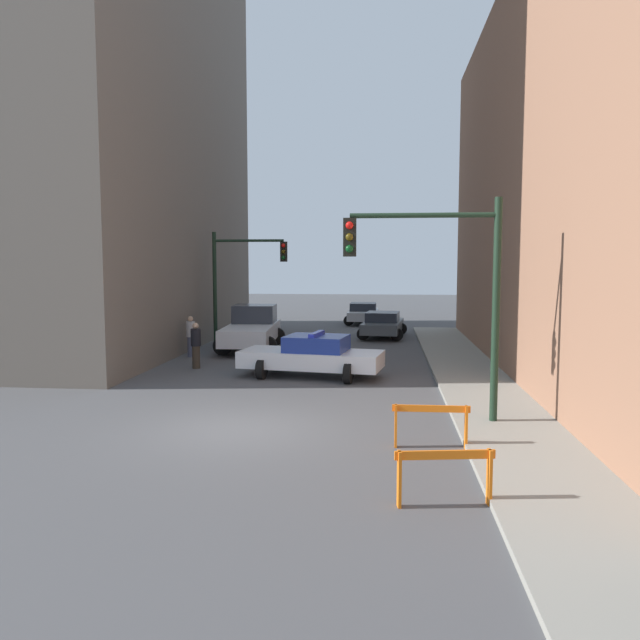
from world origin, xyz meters
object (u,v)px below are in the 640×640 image
object	(u,v)px
traffic_light_far	(238,272)
pedestrian_corner	(191,336)
pedestrian_crossing	(196,345)
barrier_front	(445,468)
barrier_mid	(431,419)
parked_car_mid	(363,313)
traffic_light_near	(445,275)
white_truck	(252,329)
police_car	(313,355)
parked_car_near	(383,324)

from	to	relation	value
traffic_light_far	pedestrian_corner	distance (m)	4.47
pedestrian_crossing	barrier_front	world-z (taller)	pedestrian_crossing
barrier_front	barrier_mid	xyz separation A→B (m)	(0.01, 3.10, 0.00)
parked_car_mid	pedestrian_corner	distance (m)	15.74
traffic_light_far	pedestrian_corner	world-z (taller)	traffic_light_far
traffic_light_far	traffic_light_near	bearing A→B (deg)	-58.57
pedestrian_crossing	barrier_front	bearing A→B (deg)	75.23
barrier_front	traffic_light_far	bearing A→B (deg)	112.66
white_truck	pedestrian_crossing	xyz separation A→B (m)	(-0.96, -5.16, -0.04)
barrier_front	police_car	bearing A→B (deg)	107.15
barrier_mid	white_truck	bearing A→B (deg)	115.66
white_truck	parked_car_mid	world-z (taller)	white_truck
barrier_mid	parked_car_near	bearing A→B (deg)	93.14
pedestrian_crossing	barrier_mid	xyz separation A→B (m)	(7.73, -8.94, -0.24)
police_car	barrier_mid	world-z (taller)	police_car
pedestrian_corner	parked_car_near	bearing A→B (deg)	51.53
parked_car_near	parked_car_mid	xyz separation A→B (m)	(-1.22, 6.97, 0.00)
police_car	parked_car_mid	xyz separation A→B (m)	(1.09, 18.22, -0.05)
pedestrian_corner	barrier_mid	bearing A→B (deg)	-45.00
white_truck	barrier_mid	bearing A→B (deg)	-67.75
white_truck	barrier_mid	size ratio (longest dim) A/B	3.44
pedestrian_corner	traffic_light_near	bearing A→B (deg)	-38.48
parked_car_near	white_truck	bearing A→B (deg)	-133.88
parked_car_mid	pedestrian_corner	size ratio (longest dim) A/B	2.60
traffic_light_far	parked_car_mid	world-z (taller)	traffic_light_far
police_car	traffic_light_near	bearing A→B (deg)	-137.57
traffic_light_near	white_truck	size ratio (longest dim) A/B	0.94
traffic_light_far	white_truck	xyz separation A→B (m)	(0.83, -0.99, -2.49)
traffic_light_near	traffic_light_far	distance (m)	15.40
traffic_light_far	police_car	bearing A→B (deg)	-60.03
police_car	white_truck	distance (m)	7.25
police_car	barrier_mid	distance (m)	8.40
traffic_light_near	pedestrian_crossing	size ratio (longest dim) A/B	3.13
white_truck	parked_car_near	world-z (taller)	white_truck
pedestrian_crossing	parked_car_near	bearing A→B (deg)	-171.20
parked_car_mid	barrier_front	distance (m)	29.12
white_truck	barrier_front	world-z (taller)	white_truck
traffic_light_far	barrier_front	xyz separation A→B (m)	(7.59, -18.19, -2.78)
police_car	barrier_front	bearing A→B (deg)	-153.64
traffic_light_far	white_truck	size ratio (longest dim) A/B	0.94
parked_car_mid	police_car	bearing A→B (deg)	-92.94
police_car	parked_car_near	distance (m)	11.49
traffic_light_far	police_car	size ratio (longest dim) A/B	1.05
police_car	pedestrian_corner	distance (m)	6.67
parked_car_near	barrier_front	distance (m)	22.09
white_truck	pedestrian_corner	bearing A→B (deg)	-131.89
pedestrian_crossing	pedestrian_corner	distance (m)	2.85
traffic_light_near	white_truck	xyz separation A→B (m)	(-7.20, 12.15, -2.62)
traffic_light_far	barrier_mid	size ratio (longest dim) A/B	3.25
traffic_light_far	pedestrian_crossing	distance (m)	6.65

